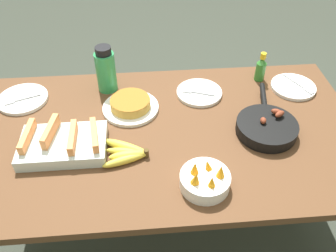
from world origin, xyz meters
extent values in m
plane|color=#383D33|center=(0.00, 0.00, 0.00)|extent=(14.00, 14.00, 0.00)
cube|color=brown|center=(0.00, 0.00, 0.69)|extent=(1.63, 0.91, 0.03)
cylinder|color=brown|center=(-0.76, 0.39, 0.33)|extent=(0.07, 0.07, 0.67)
cylinder|color=brown|center=(0.76, 0.39, 0.33)|extent=(0.07, 0.07, 0.67)
ellipsoid|color=gold|center=(-0.18, -0.09, 0.72)|extent=(0.19, 0.12, 0.04)
ellipsoid|color=gold|center=(-0.17, -0.12, 0.72)|extent=(0.17, 0.06, 0.03)
ellipsoid|color=gold|center=(-0.16, -0.14, 0.72)|extent=(0.15, 0.05, 0.04)
ellipsoid|color=gold|center=(-0.17, -0.16, 0.72)|extent=(0.18, 0.09, 0.03)
cylinder|color=#4C3819|center=(-0.10, -0.14, 0.72)|extent=(0.02, 0.02, 0.04)
cube|color=silver|center=(-0.42, -0.07, 0.73)|extent=(0.33, 0.21, 0.05)
cube|color=#ED8E4C|center=(-0.55, -0.05, 0.77)|extent=(0.04, 0.17, 0.04)
cube|color=#ED8E4C|center=(-0.46, -0.04, 0.78)|extent=(0.05, 0.16, 0.05)
cube|color=#ED8E4C|center=(-0.37, -0.08, 0.77)|extent=(0.02, 0.17, 0.04)
cube|color=#ED8E4C|center=(-0.29, -0.07, 0.77)|extent=(0.04, 0.17, 0.04)
cylinder|color=black|center=(0.40, -0.04, 0.71)|extent=(0.25, 0.25, 0.01)
cylinder|color=black|center=(0.40, -0.04, 0.73)|extent=(0.25, 0.25, 0.04)
cylinder|color=black|center=(0.45, 0.16, 0.74)|extent=(0.06, 0.17, 0.02)
ellipsoid|color=brown|center=(0.38, -0.04, 0.77)|extent=(0.03, 0.04, 0.03)
ellipsoid|color=brown|center=(0.46, -0.01, 0.77)|extent=(0.05, 0.05, 0.03)
ellipsoid|color=brown|center=(0.45, 0.01, 0.77)|extent=(0.05, 0.05, 0.03)
cylinder|color=white|center=(-0.15, 0.16, 0.71)|extent=(0.25, 0.25, 0.02)
cylinder|color=gold|center=(-0.15, 0.16, 0.74)|extent=(0.18, 0.18, 0.04)
cylinder|color=#9F6624|center=(-0.15, 0.16, 0.76)|extent=(0.17, 0.17, 0.00)
cylinder|color=white|center=(-0.65, 0.26, 0.71)|extent=(0.23, 0.23, 0.02)
cylinder|color=#B2B2B7|center=(-0.62, 0.26, 0.72)|extent=(0.11, 0.05, 0.01)
cube|color=#B2B2B7|center=(-0.70, 0.23, 0.72)|extent=(0.05, 0.04, 0.00)
cylinder|color=white|center=(0.62, 0.25, 0.71)|extent=(0.21, 0.21, 0.02)
cylinder|color=#B2B2B7|center=(0.63, 0.29, 0.72)|extent=(0.07, 0.12, 0.01)
cube|color=#B2B2B7|center=(0.68, 0.20, 0.72)|extent=(0.04, 0.06, 0.00)
cylinder|color=white|center=(0.17, 0.24, 0.71)|extent=(0.21, 0.21, 0.02)
cylinder|color=#B2B2B7|center=(0.18, 0.22, 0.72)|extent=(0.11, 0.04, 0.01)
cube|color=#B2B2B7|center=(0.11, 0.25, 0.72)|extent=(0.05, 0.04, 0.00)
cylinder|color=white|center=(0.11, -0.29, 0.73)|extent=(0.18, 0.18, 0.05)
cone|color=orange|center=(0.16, -0.30, 0.78)|extent=(0.04, 0.04, 0.06)
cone|color=orange|center=(0.12, -0.26, 0.78)|extent=(0.04, 0.04, 0.05)
cone|color=orange|center=(0.07, -0.28, 0.78)|extent=(0.04, 0.04, 0.06)
cone|color=orange|center=(0.07, -0.32, 0.78)|extent=(0.05, 0.05, 0.06)
cone|color=orange|center=(0.12, -0.34, 0.78)|extent=(0.04, 0.04, 0.05)
cylinder|color=#2D9351|center=(-0.26, 0.32, 0.80)|extent=(0.09, 0.09, 0.19)
cylinder|color=black|center=(-0.26, 0.32, 0.91)|extent=(0.07, 0.07, 0.03)
cylinder|color=#337F2D|center=(0.48, 0.34, 0.75)|extent=(0.05, 0.05, 0.09)
cone|color=#337F2D|center=(0.48, 0.34, 0.81)|extent=(0.05, 0.05, 0.03)
cylinder|color=gold|center=(0.48, 0.34, 0.84)|extent=(0.03, 0.03, 0.03)
camera|label=1|loc=(-0.09, -1.08, 1.72)|focal=38.00mm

